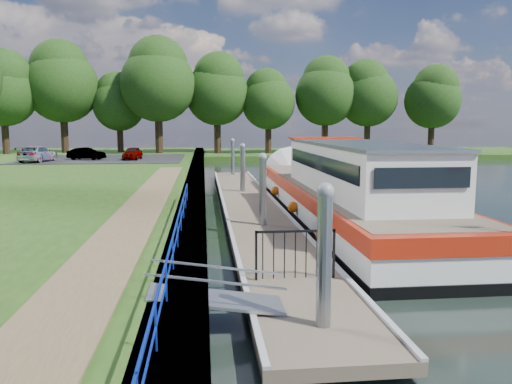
{
  "coord_description": "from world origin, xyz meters",
  "views": [
    {
      "loc": [
        -2.06,
        -8.73,
        3.93
      ],
      "look_at": [
        -0.1,
        9.77,
        1.4
      ],
      "focal_mm": 35.0,
      "sensor_mm": 36.0,
      "label": 1
    }
  ],
  "objects": [
    {
      "name": "ground",
      "position": [
        0.0,
        0.0,
        0.0
      ],
      "size": [
        160.0,
        160.0,
        0.0
      ],
      "primitive_type": "plane",
      "color": "black",
      "rests_on": "ground"
    },
    {
      "name": "bank_edge",
      "position": [
        -2.55,
        15.0,
        0.39
      ],
      "size": [
        1.1,
        90.0,
        0.78
      ],
      "primitive_type": "cube",
      "color": "#473D2D",
      "rests_on": "ground"
    },
    {
      "name": "far_bank",
      "position": [
        12.0,
        52.0,
        0.3
      ],
      "size": [
        60.0,
        18.0,
        0.6
      ],
      "primitive_type": "cube",
      "color": "#234212",
      "rests_on": "ground"
    },
    {
      "name": "footpath",
      "position": [
        -4.4,
        8.0,
        0.8
      ],
      "size": [
        1.6,
        40.0,
        0.05
      ],
      "primitive_type": "cube",
      "color": "brown",
      "rests_on": "riverbank"
    },
    {
      "name": "carpark",
      "position": [
        -11.0,
        38.0,
        0.81
      ],
      "size": [
        14.0,
        12.0,
        0.06
      ],
      "primitive_type": "cube",
      "color": "black",
      "rests_on": "riverbank"
    },
    {
      "name": "blue_fence",
      "position": [
        -2.75,
        3.0,
        1.31
      ],
      "size": [
        0.04,
        18.04,
        0.72
      ],
      "color": "#0C2DBF",
      "rests_on": "riverbank"
    },
    {
      "name": "pontoon",
      "position": [
        0.0,
        13.0,
        0.18
      ],
      "size": [
        2.5,
        30.0,
        0.56
      ],
      "color": "brown",
      "rests_on": "ground"
    },
    {
      "name": "mooring_piles",
      "position": [
        0.0,
        13.0,
        1.28
      ],
      "size": [
        0.3,
        27.3,
        3.55
      ],
      "color": "gray",
      "rests_on": "ground"
    },
    {
      "name": "gangway",
      "position": [
        -1.85,
        0.5,
        0.63
      ],
      "size": [
        2.58,
        1.0,
        0.92
      ],
      "color": "#A5A8AD",
      "rests_on": "ground"
    },
    {
      "name": "gate_panel",
      "position": [
        -0.0,
        2.2,
        1.15
      ],
      "size": [
        1.85,
        0.05,
        1.15
      ],
      "color": "black",
      "rests_on": "ground"
    },
    {
      "name": "barge",
      "position": [
        3.6,
        12.07,
        1.09
      ],
      "size": [
        4.36,
        21.15,
        4.78
      ],
      "color": "black",
      "rests_on": "ground"
    },
    {
      "name": "horizon_trees",
      "position": [
        -1.61,
        48.68,
        7.95
      ],
      "size": [
        54.38,
        10.03,
        12.87
      ],
      "color": "#332316",
      "rests_on": "ground"
    },
    {
      "name": "car_a",
      "position": [
        -8.31,
        36.4,
        1.4
      ],
      "size": [
        1.59,
        3.39,
        1.12
      ],
      "primitive_type": "imported",
      "rotation": [
        0.0,
        0.0,
        -0.08
      ],
      "color": "#999999",
      "rests_on": "carpark"
    },
    {
      "name": "car_b",
      "position": [
        -12.3,
        36.46,
        1.37
      ],
      "size": [
        3.42,
        1.96,
        1.06
      ],
      "primitive_type": "imported",
      "rotation": [
        0.0,
        0.0,
        1.3
      ],
      "color": "#999999",
      "rests_on": "carpark"
    },
    {
      "name": "car_c",
      "position": [
        -15.83,
        34.6,
        1.48
      ],
      "size": [
        2.46,
        4.69,
        1.3
      ],
      "primitive_type": "imported",
      "rotation": [
        0.0,
        0.0,
        2.99
      ],
      "color": "#999999",
      "rests_on": "carpark"
    }
  ]
}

